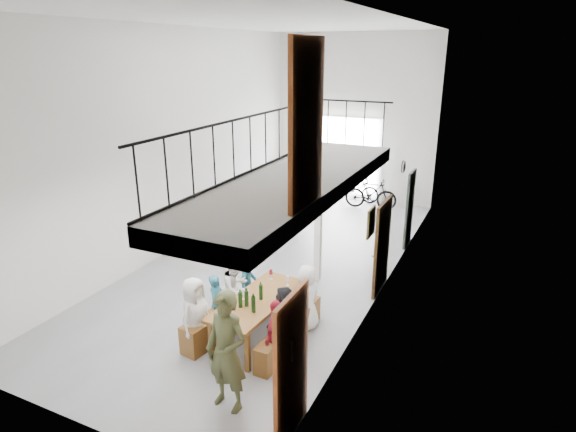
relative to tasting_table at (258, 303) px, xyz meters
The scene contains 24 objects.
floor 3.39m from the tasting_table, 111.65° to the left, with size 12.00×12.00×0.00m, color slate.
room_walls 4.37m from the tasting_table, 111.65° to the left, with size 12.00×12.00×12.00m.
gateway_portal 9.19m from the tasting_table, 100.20° to the left, with size 2.80×0.08×2.80m, color white.
right_wall_decor 2.17m from the tasting_table, 39.42° to the left, with size 0.07×8.28×5.07m.
balcony 2.38m from the tasting_table, ahead, with size 1.52×5.62×4.00m.
tasting_table is the anchor object (origin of this frame).
bench_inner 0.77m from the tasting_table, behind, with size 0.36×2.24×0.51m, color brown.
bench_wall 0.76m from the tasting_table, ahead, with size 0.27×2.08×0.48m, color brown.
tableware 0.27m from the tasting_table, 102.81° to the right, with size 0.63×1.31×0.35m.
side_bench 5.13m from the tasting_table, 136.83° to the left, with size 0.36×1.63×0.46m, color brown.
oak_barrel 8.07m from the tasting_table, 114.58° to the left, with size 0.61×0.61×0.89m.
serving_counter 9.23m from the tasting_table, 108.80° to the left, with size 1.72×0.48×0.91m, color #38230E.
counter_bottles 9.21m from the tasting_table, 108.83° to the left, with size 1.46×0.28×0.28m.
guest_left_a 1.12m from the tasting_table, 135.78° to the right, with size 0.66×0.43×1.36m, color silver.
guest_left_b 0.83m from the tasting_table, behind, with size 0.40×0.26×1.10m, color #215D70.
guest_left_c 0.90m from the tasting_table, 148.42° to the left, with size 0.60×0.47×1.24m, color silver.
guest_left_d 1.22m from the tasting_table, 127.22° to the left, with size 0.73×0.42×1.13m, color #215D70.
guest_right_a 0.85m from the tasting_table, 40.93° to the right, with size 0.69×0.29×1.18m, color #B31E31.
guest_right_b 0.52m from the tasting_table, ahead, with size 1.03×0.33×1.11m, color black.
guest_right_c 0.94m from the tasting_table, 45.97° to the left, with size 0.62×0.40×1.26m, color silver.
host_standing 1.80m from the tasting_table, 75.73° to the right, with size 0.67×0.44×1.84m, color #464B2A.
potted_plant 3.96m from the tasting_table, 71.84° to the left, with size 0.41×0.36×0.46m, color #1A441C.
bicycle_near 8.72m from the tasting_table, 96.63° to the left, with size 0.60×1.72×0.91m, color black.
bicycle_far 8.18m from the tasting_table, 91.87° to the left, with size 0.48×1.69×1.01m, color black.
Camera 1 is at (4.87, -9.66, 4.91)m, focal length 30.00 mm.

